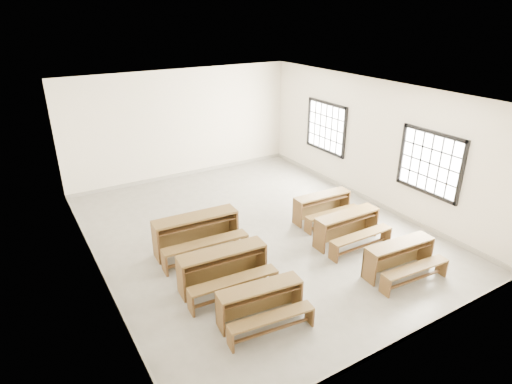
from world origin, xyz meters
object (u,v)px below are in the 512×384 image
desk_set_4 (348,226)px  desk_set_2 (197,231)px  desk_set_1 (224,266)px  desk_set_5 (323,205)px  desk_set_0 (261,302)px  desk_set_3 (400,256)px

desk_set_4 → desk_set_2: bearing=155.2°
desk_set_2 → desk_set_1: bearing=-90.9°
desk_set_4 → desk_set_5: 1.17m
desk_set_0 → desk_set_1: size_ratio=0.88×
desk_set_0 → desk_set_1: (-0.09, 1.16, 0.06)m
desk_set_1 → desk_set_3: 3.41m
desk_set_0 → desk_set_2: (0.01, 2.58, 0.09)m
desk_set_1 → desk_set_5: size_ratio=1.15×
desk_set_3 → desk_set_4: 1.42m
desk_set_0 → desk_set_5: desk_set_5 is taller
desk_set_5 → desk_set_0: bearing=-141.7°
desk_set_0 → desk_set_4: bearing=28.5°
desk_set_4 → desk_set_5: size_ratio=1.04×
desk_set_4 → desk_set_5: (0.24, 1.15, -0.02)m
desk_set_3 → desk_set_4: (-0.05, 1.42, 0.02)m
desk_set_0 → desk_set_2: bearing=96.3°
desk_set_1 → desk_set_4: bearing=4.7°
desk_set_2 → desk_set_0: bearing=-87.1°
desk_set_0 → desk_set_1: bearing=101.0°
desk_set_2 → desk_set_4: 3.27m
desk_set_2 → desk_set_3: bearing=-39.8°
desk_set_0 → desk_set_2: desk_set_2 is taller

